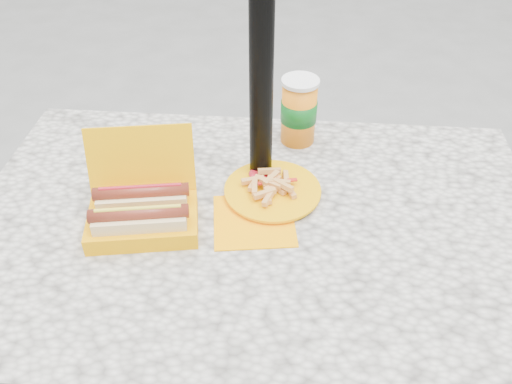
# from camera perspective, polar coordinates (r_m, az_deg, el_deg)

# --- Properties ---
(picnic_table) EXTENTS (1.20, 0.80, 0.75)m
(picnic_table) POSITION_cam_1_polar(r_m,az_deg,el_deg) (1.20, -0.14, -6.90)
(picnic_table) COLOR beige
(picnic_table) RESTS_ON ground
(umbrella_pole) EXTENTS (0.05, 0.05, 2.20)m
(umbrella_pole) POSITION_cam_1_polar(r_m,az_deg,el_deg) (1.07, 0.60, 16.93)
(umbrella_pole) COLOR black
(umbrella_pole) RESTS_ON ground
(hotdog_box) EXTENTS (0.25, 0.22, 0.17)m
(hotdog_box) POSITION_cam_1_polar(r_m,az_deg,el_deg) (1.11, -11.89, -1.97)
(hotdog_box) COLOR #EEA100
(hotdog_box) RESTS_ON picnic_table
(fries_plate) EXTENTS (0.23, 0.29, 0.04)m
(fries_plate) POSITION_cam_1_polar(r_m,az_deg,el_deg) (1.18, 1.54, 0.03)
(fries_plate) COLOR #FF9D00
(fries_plate) RESTS_ON picnic_table
(soda_cup) EXTENTS (0.09, 0.09, 0.17)m
(soda_cup) POSITION_cam_1_polar(r_m,az_deg,el_deg) (1.32, 4.53, 8.53)
(soda_cup) COLOR orange
(soda_cup) RESTS_ON picnic_table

